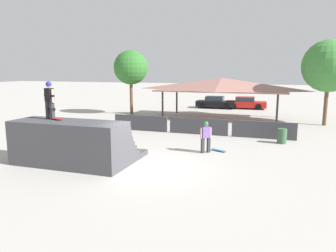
{
  "coord_description": "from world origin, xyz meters",
  "views": [
    {
      "loc": [
        5.35,
        -12.38,
        4.19
      ],
      "look_at": [
        -0.37,
        4.45,
        1.07
      ],
      "focal_mm": 35.0,
      "sensor_mm": 36.0,
      "label": 1
    }
  ],
  "objects_px": {
    "trash_bin": "(282,136)",
    "parked_car_red": "(246,103)",
    "skateboard_on_deck": "(57,119)",
    "parked_car_black": "(215,103)",
    "tree_far_back": "(131,68)",
    "skateboard_on_ground": "(219,150)",
    "skater_on_deck": "(49,98)",
    "tree_beside_pavilion": "(329,66)",
    "bystander_walking": "(206,134)"
  },
  "relations": [
    {
      "from": "skateboard_on_ground",
      "to": "trash_bin",
      "type": "distance_m",
      "value": 4.3
    },
    {
      "from": "trash_bin",
      "to": "parked_car_red",
      "type": "xyz_separation_m",
      "value": [
        -3.59,
        16.09,
        0.18
      ]
    },
    {
      "from": "skateboard_on_ground",
      "to": "trash_bin",
      "type": "xyz_separation_m",
      "value": [
        3.08,
        2.98,
        0.37
      ]
    },
    {
      "from": "bystander_walking",
      "to": "tree_beside_pavilion",
      "type": "height_order",
      "value": "tree_beside_pavilion"
    },
    {
      "from": "parked_car_red",
      "to": "skateboard_on_deck",
      "type": "bearing_deg",
      "value": -107.89
    },
    {
      "from": "skateboard_on_ground",
      "to": "parked_car_black",
      "type": "bearing_deg",
      "value": -54.69
    },
    {
      "from": "skateboard_on_ground",
      "to": "trash_bin",
      "type": "relative_size",
      "value": 0.97
    },
    {
      "from": "skateboard_on_ground",
      "to": "parked_car_red",
      "type": "bearing_deg",
      "value": -64.33
    },
    {
      "from": "skateboard_on_deck",
      "to": "parked_car_red",
      "type": "height_order",
      "value": "skateboard_on_deck"
    },
    {
      "from": "skateboard_on_deck",
      "to": "trash_bin",
      "type": "relative_size",
      "value": 0.92
    },
    {
      "from": "tree_beside_pavilion",
      "to": "parked_car_red",
      "type": "relative_size",
      "value": 1.48
    },
    {
      "from": "tree_beside_pavilion",
      "to": "tree_far_back",
      "type": "bearing_deg",
      "value": 177.15
    },
    {
      "from": "skater_on_deck",
      "to": "tree_far_back",
      "type": "distance_m",
      "value": 15.86
    },
    {
      "from": "skater_on_deck",
      "to": "parked_car_red",
      "type": "bearing_deg",
      "value": 94.76
    },
    {
      "from": "skateboard_on_deck",
      "to": "trash_bin",
      "type": "distance_m",
      "value": 12.15
    },
    {
      "from": "tree_far_back",
      "to": "parked_car_red",
      "type": "height_order",
      "value": "tree_far_back"
    },
    {
      "from": "skateboard_on_ground",
      "to": "parked_car_black",
      "type": "relative_size",
      "value": 0.2
    },
    {
      "from": "skater_on_deck",
      "to": "skateboard_on_ground",
      "type": "distance_m",
      "value": 8.59
    },
    {
      "from": "skateboard_on_deck",
      "to": "bystander_walking",
      "type": "relative_size",
      "value": 0.49
    },
    {
      "from": "trash_bin",
      "to": "parked_car_red",
      "type": "relative_size",
      "value": 0.2
    },
    {
      "from": "trash_bin",
      "to": "parked_car_red",
      "type": "height_order",
      "value": "parked_car_red"
    },
    {
      "from": "skateboard_on_deck",
      "to": "tree_beside_pavilion",
      "type": "bearing_deg",
      "value": 71.58
    },
    {
      "from": "skateboard_on_deck",
      "to": "parked_car_red",
      "type": "bearing_deg",
      "value": 97.75
    },
    {
      "from": "bystander_walking",
      "to": "skateboard_on_ground",
      "type": "relative_size",
      "value": 1.95
    },
    {
      "from": "parked_car_black",
      "to": "skater_on_deck",
      "type": "bearing_deg",
      "value": -99.78
    },
    {
      "from": "parked_car_red",
      "to": "tree_far_back",
      "type": "bearing_deg",
      "value": -144.43
    },
    {
      "from": "skater_on_deck",
      "to": "bystander_walking",
      "type": "distance_m",
      "value": 7.61
    },
    {
      "from": "skater_on_deck",
      "to": "tree_far_back",
      "type": "xyz_separation_m",
      "value": [
        -3.25,
        15.47,
        1.36
      ]
    },
    {
      "from": "bystander_walking",
      "to": "tree_far_back",
      "type": "distance_m",
      "value": 15.47
    },
    {
      "from": "skateboard_on_deck",
      "to": "parked_car_black",
      "type": "distance_m",
      "value": 23.11
    },
    {
      "from": "skater_on_deck",
      "to": "tree_beside_pavilion",
      "type": "relative_size",
      "value": 0.27
    },
    {
      "from": "skateboard_on_ground",
      "to": "tree_far_back",
      "type": "distance_m",
      "value": 15.71
    },
    {
      "from": "parked_car_black",
      "to": "parked_car_red",
      "type": "height_order",
      "value": "same"
    },
    {
      "from": "skater_on_deck",
      "to": "skateboard_on_deck",
      "type": "xyz_separation_m",
      "value": [
        0.42,
        -0.11,
        -0.91
      ]
    },
    {
      "from": "skateboard_on_deck",
      "to": "tree_far_back",
      "type": "height_order",
      "value": "tree_far_back"
    },
    {
      "from": "tree_far_back",
      "to": "parked_car_black",
      "type": "height_order",
      "value": "tree_far_back"
    },
    {
      "from": "skater_on_deck",
      "to": "trash_bin",
      "type": "height_order",
      "value": "skater_on_deck"
    },
    {
      "from": "skateboard_on_deck",
      "to": "skateboard_on_ground",
      "type": "relative_size",
      "value": 0.95
    },
    {
      "from": "bystander_walking",
      "to": "skateboard_on_deck",
      "type": "bearing_deg",
      "value": -7.43
    },
    {
      "from": "skateboard_on_deck",
      "to": "skateboard_on_ground",
      "type": "xyz_separation_m",
      "value": [
        6.48,
        4.36,
        -1.95
      ]
    },
    {
      "from": "skater_on_deck",
      "to": "tree_far_back",
      "type": "relative_size",
      "value": 0.29
    },
    {
      "from": "tree_beside_pavilion",
      "to": "trash_bin",
      "type": "xyz_separation_m",
      "value": [
        -3.04,
        -7.43,
        -3.95
      ]
    },
    {
      "from": "trash_bin",
      "to": "parked_car_black",
      "type": "relative_size",
      "value": 0.21
    },
    {
      "from": "tree_beside_pavilion",
      "to": "trash_bin",
      "type": "bearing_deg",
      "value": -112.26
    },
    {
      "from": "skateboard_on_deck",
      "to": "skateboard_on_ground",
      "type": "bearing_deg",
      "value": 55.98
    },
    {
      "from": "tree_far_back",
      "to": "parked_car_black",
      "type": "xyz_separation_m",
      "value": [
        6.49,
        7.31,
        -3.68
      ]
    },
    {
      "from": "tree_far_back",
      "to": "skateboard_on_deck",
      "type": "bearing_deg",
      "value": -76.75
    },
    {
      "from": "skateboard_on_ground",
      "to": "trash_bin",
      "type": "height_order",
      "value": "trash_bin"
    },
    {
      "from": "skater_on_deck",
      "to": "tree_beside_pavilion",
      "type": "distance_m",
      "value": 19.65
    },
    {
      "from": "skateboard_on_deck",
      "to": "skateboard_on_ground",
      "type": "distance_m",
      "value": 8.05
    }
  ]
}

